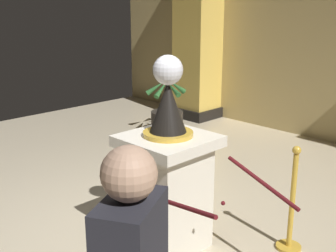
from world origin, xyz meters
name	(u,v)px	position (x,y,z in m)	size (l,w,h in m)	color
ground_plane	(134,236)	(0.00, 0.00, 0.00)	(10.43, 10.43, 0.00)	beige
pedestal_clock	(168,177)	(0.35, 0.13, 0.71)	(0.76, 0.76, 1.85)	silver
stanchion_far	(291,214)	(1.21, 0.92, 0.36)	(0.24, 0.24, 1.04)	gold
velvet_rope	(223,193)	(1.04, 0.09, 0.79)	(1.01, 1.03, 0.22)	#591419
column_left	(199,33)	(-2.77, 4.06, 1.69)	(0.90, 0.90, 3.40)	black
potted_palm_left	(167,117)	(-2.38, 2.80, 0.28)	(0.70, 0.75, 0.99)	#2D2823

